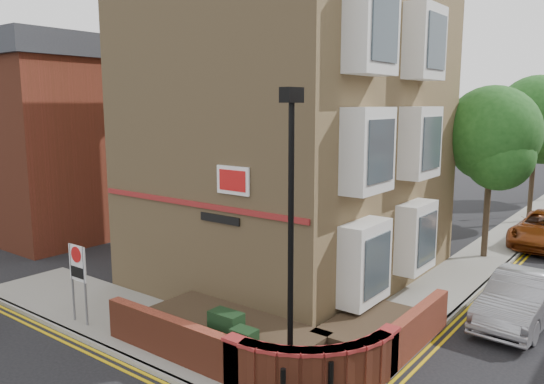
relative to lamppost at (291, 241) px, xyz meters
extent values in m
cube|color=gray|center=(-5.10, 0.30, -3.28)|extent=(13.00, 3.00, 0.12)
cube|color=gray|center=(0.40, 14.80, -3.28)|extent=(2.00, 32.00, 0.12)
cube|color=gray|center=(-5.10, -1.20, -3.28)|extent=(13.00, 0.15, 0.12)
cube|color=gray|center=(1.40, 14.80, -3.28)|extent=(0.15, 32.00, 0.12)
cube|color=gold|center=(-5.10, -1.45, -3.34)|extent=(13.00, 0.28, 0.01)
cube|color=gold|center=(1.65, 14.80, -3.34)|extent=(0.28, 32.00, 0.01)
cube|color=#9C7D53|center=(-4.60, 6.80, 2.28)|extent=(8.00, 10.00, 11.00)
cube|color=maroon|center=(-4.60, 1.77, -0.02)|extent=(7.80, 0.06, 0.15)
cube|color=white|center=(-3.10, 1.76, 0.78)|extent=(1.10, 0.05, 0.75)
cube|color=black|center=(-3.60, 1.76, -0.32)|extent=(1.40, 0.04, 0.22)
cylinder|color=black|center=(0.00, 0.00, -0.22)|extent=(0.12, 0.12, 6.00)
cylinder|color=black|center=(0.00, 0.00, -2.82)|extent=(0.20, 0.20, 0.80)
cube|color=black|center=(0.00, 0.00, 2.93)|extent=(0.25, 0.50, 0.30)
cube|color=black|center=(-1.90, 0.10, -2.62)|extent=(0.80, 0.45, 1.20)
cube|color=black|center=(-1.10, -0.20, -2.67)|extent=(0.55, 0.40, 1.10)
cylinder|color=black|center=(1.00, 0.00, -2.77)|extent=(0.11, 0.11, 0.90)
cylinder|color=slate|center=(-6.90, -0.70, -2.12)|extent=(0.06, 0.06, 2.20)
cylinder|color=slate|center=(-6.30, -0.70, -2.12)|extent=(0.06, 0.06, 2.20)
cube|color=white|center=(-6.60, -0.70, -1.52)|extent=(0.72, 0.04, 1.00)
cylinder|color=red|center=(-6.60, -0.73, -1.27)|extent=(0.44, 0.02, 0.44)
cube|color=brown|center=(-16.60, 6.80, 0.66)|extent=(6.00, 10.00, 8.00)
cube|color=#292B31|center=(-16.60, 6.80, 5.16)|extent=(6.40, 10.40, 1.00)
cylinder|color=#382B1E|center=(0.40, 12.80, -0.95)|extent=(0.24, 0.24, 4.55)
sphere|color=#1D4E1A|center=(0.40, 12.80, 1.65)|extent=(3.64, 3.64, 3.64)
sphere|color=#1D4E1A|center=(0.80, 12.50, 0.81)|extent=(2.60, 2.60, 2.60)
sphere|color=#1D4E1A|center=(0.10, 13.20, 1.20)|extent=(2.86, 2.86, 2.86)
cylinder|color=#382B1E|center=(0.40, 20.80, -0.70)|extent=(0.24, 0.24, 5.04)
sphere|color=#1D4E1A|center=(0.40, 20.80, 2.18)|extent=(4.03, 4.03, 4.03)
sphere|color=#1D4E1A|center=(0.80, 20.50, 1.24)|extent=(2.88, 2.88, 2.88)
sphere|color=#1D4E1A|center=(0.10, 21.20, 1.67)|extent=(3.17, 3.17, 3.17)
imported|color=gray|center=(3.03, 6.89, -2.63)|extent=(1.75, 4.42, 1.43)
camera|label=1|loc=(6.02, -8.55, 2.75)|focal=35.00mm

